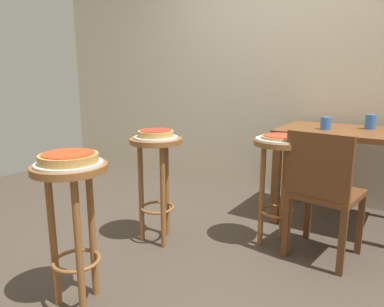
{
  "coord_description": "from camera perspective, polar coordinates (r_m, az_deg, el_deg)",
  "views": [
    {
      "loc": [
        1.13,
        -1.82,
        1.17
      ],
      "look_at": [
        -0.09,
        0.07,
        0.68
      ],
      "focal_mm": 33.1,
      "sensor_mm": 36.0,
      "label": 1
    }
  ],
  "objects": [
    {
      "name": "serving_plate_foreground",
      "position": [
        1.8,
        -19.19,
        -1.52
      ],
      "size": [
        0.32,
        0.32,
        0.01
      ],
      "primitive_type": "cylinder",
      "color": "silver",
      "rests_on": "stool_foreground"
    },
    {
      "name": "ground_plane",
      "position": [
        2.45,
        0.91,
        -16.39
      ],
      "size": [
        6.0,
        6.0,
        0.0
      ],
      "primitive_type": "plane",
      "color": "#42382D"
    },
    {
      "name": "cup_far_edge",
      "position": [
        3.13,
        26.82,
        4.57
      ],
      "size": [
        0.08,
        0.08,
        0.11
      ],
      "primitive_type": "cylinder",
      "color": "#3360B2",
      "rests_on": "dining_table"
    },
    {
      "name": "serving_plate_leftside",
      "position": [
        2.43,
        14.2,
        2.25
      ],
      "size": [
        0.34,
        0.34,
        0.01
      ],
      "primitive_type": "cylinder",
      "color": "silver",
      "rests_on": "stool_leftside"
    },
    {
      "name": "stool_foreground",
      "position": [
        1.86,
        -18.73,
        -7.96
      ],
      "size": [
        0.36,
        0.36,
        0.76
      ],
      "color": "brown",
      "rests_on": "ground_plane"
    },
    {
      "name": "cup_near_edge",
      "position": [
        2.97,
        20.76,
        4.57
      ],
      "size": [
        0.08,
        0.08,
        0.1
      ],
      "primitive_type": "cylinder",
      "color": "#3360B2",
      "rests_on": "dining_table"
    },
    {
      "name": "wooden_chair",
      "position": [
        2.4,
        20.29,
        -5.65
      ],
      "size": [
        0.45,
        0.45,
        0.85
      ],
      "color": "#5B3319",
      "rests_on": "ground_plane"
    },
    {
      "name": "dining_table",
      "position": [
        3.04,
        23.92,
        1.24
      ],
      "size": [
        1.04,
        0.71,
        0.77
      ],
      "color": "brown",
      "rests_on": "ground_plane"
    },
    {
      "name": "pizza_leftside",
      "position": [
        2.43,
        14.22,
        2.62
      ],
      "size": [
        0.27,
        0.27,
        0.02
      ],
      "color": "#B78442",
      "rests_on": "serving_plate_leftside"
    },
    {
      "name": "pizza_foreground",
      "position": [
        1.8,
        -19.26,
        -0.64
      ],
      "size": [
        0.28,
        0.28,
        0.05
      ],
      "color": "#B78442",
      "rests_on": "serving_plate_foreground"
    },
    {
      "name": "pizza_middle",
      "position": [
        2.44,
        -5.86,
        3.27
      ],
      "size": [
        0.24,
        0.24,
        0.05
      ],
      "color": "tan",
      "rests_on": "serving_plate_middle"
    },
    {
      "name": "stool_leftside",
      "position": [
        2.48,
        13.94,
        -2.65
      ],
      "size": [
        0.36,
        0.36,
        0.76
      ],
      "color": "brown",
      "rests_on": "ground_plane"
    },
    {
      "name": "serving_plate_middle",
      "position": [
        2.45,
        -5.84,
        2.62
      ],
      "size": [
        0.3,
        0.3,
        0.01
      ],
      "primitive_type": "cylinder",
      "color": "silver",
      "rests_on": "stool_middle"
    },
    {
      "name": "stool_middle",
      "position": [
        2.49,
        -5.73,
        -2.26
      ],
      "size": [
        0.36,
        0.36,
        0.76
      ],
      "color": "brown",
      "rests_on": "ground_plane"
    },
    {
      "name": "back_wall",
      "position": [
        3.67,
        15.41,
        16.97
      ],
      "size": [
        6.0,
        0.1,
        3.0
      ],
      "primitive_type": "cube",
      "color": "beige",
      "rests_on": "ground_plane"
    }
  ]
}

